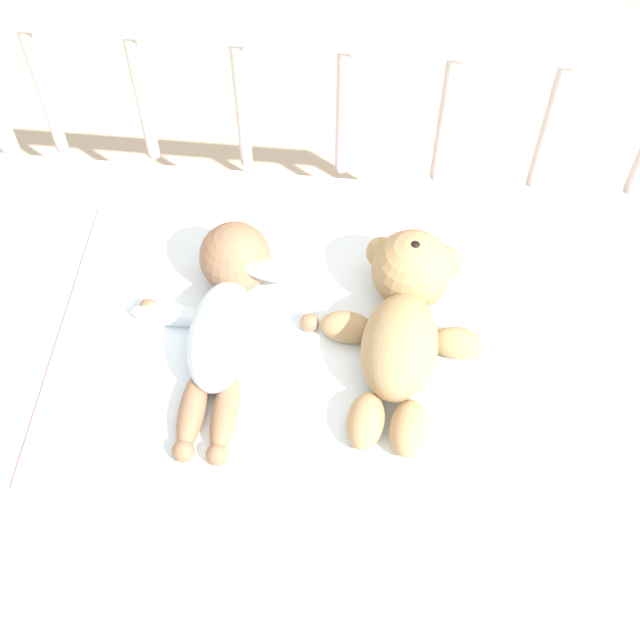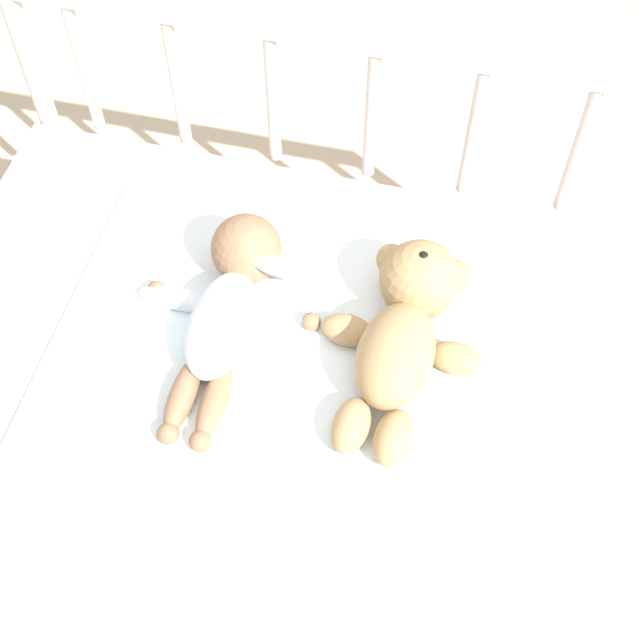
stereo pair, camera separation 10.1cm
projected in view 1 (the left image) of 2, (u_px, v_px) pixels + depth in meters
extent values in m
plane|color=#C6B293|center=(321.00, 457.00, 1.80)|extent=(12.00, 12.00, 0.00)
cube|color=#EDB7C6|center=(321.00, 403.00, 1.61)|extent=(1.28, 0.67, 0.46)
cylinder|color=beige|center=(19.00, 172.00, 1.71)|extent=(0.04, 0.04, 0.77)
cube|color=beige|center=(344.00, 37.00, 1.38)|extent=(1.24, 0.03, 0.04)
cylinder|color=beige|center=(44.00, 91.00, 1.53)|extent=(0.02, 0.02, 0.27)
cylinder|color=beige|center=(142.00, 98.00, 1.52)|extent=(0.02, 0.02, 0.27)
cylinder|color=beige|center=(241.00, 105.00, 1.51)|extent=(0.02, 0.02, 0.27)
cylinder|color=beige|center=(342.00, 112.00, 1.51)|extent=(0.02, 0.02, 0.27)
cylinder|color=beige|center=(444.00, 120.00, 1.50)|extent=(0.02, 0.02, 0.27)
cylinder|color=beige|center=(548.00, 127.00, 1.49)|extent=(0.02, 0.02, 0.27)
cube|color=white|center=(302.00, 356.00, 1.39)|extent=(0.78, 0.53, 0.01)
ellipsoid|color=tan|center=(399.00, 346.00, 1.34)|extent=(0.13, 0.19, 0.11)
sphere|color=tan|center=(412.00, 270.00, 1.41)|extent=(0.13, 0.13, 0.13)
sphere|color=tan|center=(414.00, 256.00, 1.38)|extent=(0.05, 0.05, 0.05)
sphere|color=black|center=(415.00, 247.00, 1.36)|extent=(0.02, 0.02, 0.02)
sphere|color=tan|center=(382.00, 253.00, 1.42)|extent=(0.05, 0.05, 0.05)
sphere|color=tan|center=(446.00, 262.00, 1.41)|extent=(0.05, 0.05, 0.05)
ellipsoid|color=tan|center=(347.00, 326.00, 1.40)|extent=(0.09, 0.06, 0.05)
ellipsoid|color=tan|center=(457.00, 343.00, 1.38)|extent=(0.09, 0.06, 0.05)
ellipsoid|color=tan|center=(365.00, 421.00, 1.30)|extent=(0.06, 0.10, 0.06)
ellipsoid|color=tan|center=(409.00, 428.00, 1.29)|extent=(0.06, 0.10, 0.06)
ellipsoid|color=white|center=(221.00, 335.00, 1.37)|extent=(0.10, 0.20, 0.09)
sphere|color=#936B4C|center=(235.00, 257.00, 1.43)|extent=(0.12, 0.12, 0.12)
ellipsoid|color=white|center=(172.00, 314.00, 1.42)|extent=(0.13, 0.04, 0.04)
ellipsoid|color=white|center=(287.00, 272.00, 1.38)|extent=(0.13, 0.04, 0.04)
sphere|color=#936B4C|center=(149.00, 308.00, 1.42)|extent=(0.03, 0.03, 0.03)
sphere|color=#936B4C|center=(309.00, 323.00, 1.41)|extent=(0.03, 0.03, 0.03)
ellipsoid|color=#936B4C|center=(192.00, 410.00, 1.32)|extent=(0.04, 0.13, 0.04)
ellipsoid|color=#936B4C|center=(225.00, 413.00, 1.32)|extent=(0.04, 0.13, 0.04)
sphere|color=#936B4C|center=(184.00, 451.00, 1.28)|extent=(0.03, 0.03, 0.03)
sphere|color=#936B4C|center=(217.00, 455.00, 1.28)|extent=(0.03, 0.03, 0.03)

